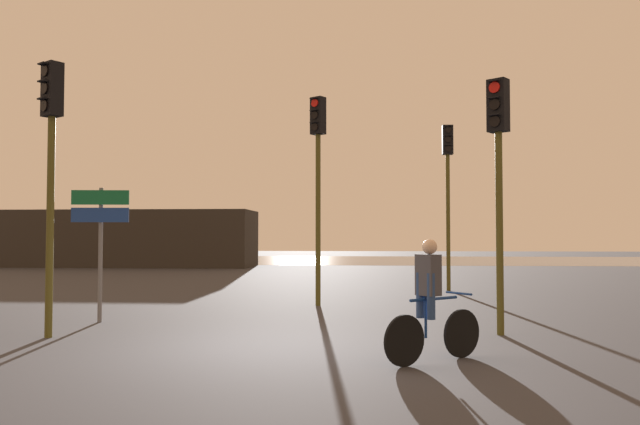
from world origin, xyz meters
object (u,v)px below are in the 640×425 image
object	(u,v)px
traffic_light_near_right	(499,156)
cyclist	(430,300)
traffic_light_far_right	(448,177)
direction_sign_post	(100,229)
traffic_light_center	(318,162)
traffic_light_near_left	(51,146)
distant_building	(121,239)

from	to	relation	value
traffic_light_near_right	cyclist	world-z (taller)	traffic_light_near_right
traffic_light_far_right	direction_sign_post	bearing A→B (deg)	43.55
traffic_light_center	cyclist	xyz separation A→B (m)	(1.99, -6.57, -2.63)
direction_sign_post	cyclist	xyz separation A→B (m)	(5.98, -3.39, -0.97)
traffic_light_far_right	traffic_light_near_left	world-z (taller)	traffic_light_far_right
traffic_light_center	direction_sign_post	bearing A→B (deg)	71.86
traffic_light_far_right	cyclist	bearing A→B (deg)	80.36
cyclist	traffic_light_center	bearing A→B (deg)	158.15
traffic_light_near_right	cyclist	xyz separation A→B (m)	(-1.41, -2.39, -2.20)
traffic_light_near_right	distant_building	bearing A→B (deg)	-18.30
direction_sign_post	distant_building	bearing A→B (deg)	-75.96
traffic_light_near_left	direction_sign_post	size ratio (longest dim) A/B	1.75
traffic_light_far_right	direction_sign_post	size ratio (longest dim) A/B	1.95
traffic_light_near_right	traffic_light_center	xyz separation A→B (m)	(-3.40, 4.18, 0.44)
distant_building	traffic_light_near_right	bearing A→B (deg)	-55.34
traffic_light_center	distant_building	bearing A→B (deg)	-23.16
traffic_light_far_right	traffic_light_center	xyz separation A→B (m)	(-3.65, -4.33, -0.03)
distant_building	direction_sign_post	size ratio (longest dim) A/B	5.59
cyclist	traffic_light_far_right	bearing A→B (deg)	132.61
traffic_light_near_right	traffic_light_far_right	xyz separation A→B (m)	(0.26, 8.51, 0.46)
traffic_light_center	direction_sign_post	distance (m)	5.36
distant_building	cyclist	distance (m)	28.86
traffic_light_far_right	traffic_light_near_left	distance (m)	12.10
traffic_light_near_right	traffic_light_center	distance (m)	5.40
traffic_light_near_right	direction_sign_post	distance (m)	7.55
direction_sign_post	cyclist	distance (m)	6.94
distant_building	traffic_light_near_left	size ratio (longest dim) A/B	3.20
traffic_light_near_right	traffic_light_near_left	xyz separation A→B (m)	(-7.45, -0.82, 0.14)
distant_building	traffic_light_near_left	world-z (taller)	traffic_light_near_left
distant_building	direction_sign_post	world-z (taller)	distant_building
traffic_light_center	cyclist	distance (m)	7.35
traffic_light_center	traffic_light_near_left	world-z (taller)	traffic_light_center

